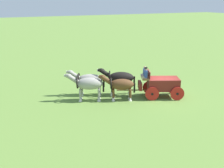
{
  "coord_description": "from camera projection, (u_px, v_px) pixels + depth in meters",
  "views": [
    {
      "loc": [
        13.04,
        17.63,
        7.95
      ],
      "look_at": [
        3.95,
        -1.62,
        1.2
      ],
      "focal_mm": 43.51,
      "sensor_mm": 36.0,
      "label": 1
    }
  ],
  "objects": [
    {
      "name": "ground_plane",
      "position": [
        162.0,
        97.0,
        22.9
      ],
      "size": [
        220.0,
        220.0,
        0.0
      ],
      "primitive_type": "plane",
      "color": "olive"
    },
    {
      "name": "draft_horse_rear_off",
      "position": [
        120.0,
        78.0,
        23.02
      ],
      "size": [
        3.07,
        1.84,
        2.33
      ],
      "color": "black",
      "rests_on": "ground"
    },
    {
      "name": "show_wagon",
      "position": [
        161.0,
        84.0,
        22.56
      ],
      "size": [
        5.36,
        3.08,
        2.65
      ],
      "color": "maroon",
      "rests_on": "ground"
    },
    {
      "name": "draft_horse_lead_off",
      "position": [
        89.0,
        80.0,
        23.01
      ],
      "size": [
        3.06,
        1.8,
        2.18
      ],
      "color": "#9E998E",
      "rests_on": "ground"
    },
    {
      "name": "draft_horse_rear_near",
      "position": [
        120.0,
        85.0,
        21.83
      ],
      "size": [
        2.87,
        1.7,
        2.13
      ],
      "color": "brown",
      "rests_on": "ground"
    },
    {
      "name": "draft_horse_lead_near",
      "position": [
        88.0,
        84.0,
        21.76
      ],
      "size": [
        3.04,
        1.82,
        2.23
      ],
      "color": "#9E998E",
      "rests_on": "ground"
    }
  ]
}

